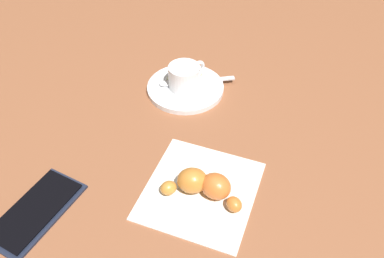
{
  "coord_description": "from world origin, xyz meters",
  "views": [
    {
      "loc": [
        -0.48,
        -0.1,
        0.48
      ],
      "look_at": [
        -0.01,
        -0.0,
        0.01
      ],
      "focal_mm": 37.38,
      "sensor_mm": 36.0,
      "label": 1
    }
  ],
  "objects": [
    {
      "name": "espresso_cup",
      "position": [
        0.11,
        0.04,
        0.03
      ],
      "size": [
        0.08,
        0.06,
        0.05
      ],
      "color": "white",
      "rests_on": "saucer"
    },
    {
      "name": "teaspoon",
      "position": [
        0.12,
        0.04,
        0.01
      ],
      "size": [
        0.06,
        0.14,
        0.01
      ],
      "color": "silver",
      "rests_on": "saucer"
    },
    {
      "name": "ground_plane",
      "position": [
        0.0,
        0.0,
        0.0
      ],
      "size": [
        1.8,
        1.8,
        0.0
      ],
      "primitive_type": "plane",
      "color": "brown"
    },
    {
      "name": "croissant",
      "position": [
        -0.13,
        -0.04,
        0.02
      ],
      "size": [
        0.06,
        0.13,
        0.04
      ],
      "color": "#BD6C2B",
      "rests_on": "napkin"
    },
    {
      "name": "cell_phone",
      "position": [
        -0.21,
        0.18,
        0.0
      ],
      "size": [
        0.16,
        0.11,
        0.01
      ],
      "color": "#1B2133",
      "rests_on": "ground"
    },
    {
      "name": "saucer",
      "position": [
        0.11,
        0.03,
        0.01
      ],
      "size": [
        0.15,
        0.15,
        0.01
      ],
      "primitive_type": "cylinder",
      "color": "white",
      "rests_on": "ground"
    },
    {
      "name": "napkin",
      "position": [
        -0.12,
        -0.04,
        0.0
      ],
      "size": [
        0.19,
        0.18,
        0.0
      ],
      "primitive_type": "cube",
      "rotation": [
        0.0,
        0.0,
        -0.16
      ],
      "color": "silver",
      "rests_on": "ground"
    },
    {
      "name": "sugar_packet",
      "position": [
        0.14,
        0.04,
        0.01
      ],
      "size": [
        0.05,
        0.07,
        0.01
      ],
      "primitive_type": "cube",
      "rotation": [
        0.0,
        0.0,
        8.44
      ],
      "color": "beige",
      "rests_on": "saucer"
    }
  ]
}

